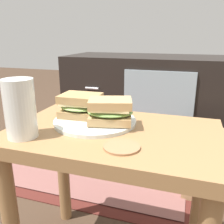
{
  "coord_description": "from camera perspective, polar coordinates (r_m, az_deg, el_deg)",
  "views": [
    {
      "loc": [
        0.18,
        -0.58,
        0.7
      ],
      "look_at": [
        -0.0,
        0.0,
        0.51
      ],
      "focal_mm": 39.42,
      "sensor_mm": 36.0,
      "label": 1
    }
  ],
  "objects": [
    {
      "name": "coaster",
      "position": [
        0.56,
        2.28,
        -8.05
      ],
      "size": [
        0.08,
        0.08,
        0.01
      ],
      "primitive_type": "cylinder",
      "color": "#996B47",
      "rests_on": "side_table"
    },
    {
      "name": "sandwich_front",
      "position": [
        0.73,
        -7.27,
        1.52
      ],
      "size": [
        0.13,
        0.11,
        0.07
      ],
      "color": "#9E7A4C",
      "rests_on": "plate"
    },
    {
      "name": "tv_cabinet",
      "position": [
        1.61,
        7.35,
        2.44
      ],
      "size": [
        0.96,
        0.46,
        0.58
      ],
      "color": "black",
      "rests_on": "ground"
    },
    {
      "name": "sandwich_back",
      "position": [
        0.66,
        -0.43,
        0.21
      ],
      "size": [
        0.14,
        0.12,
        0.07
      ],
      "color": "tan",
      "rests_on": "plate"
    },
    {
      "name": "area_rug",
      "position": [
        1.37,
        -3.8,
        -13.18
      ],
      "size": [
        1.15,
        0.65,
        0.01
      ],
      "color": "#4C1E19",
      "rests_on": "ground"
    },
    {
      "name": "paper_bag",
      "position": [
        1.18,
        22.0,
        -11.37
      ],
      "size": [
        0.23,
        0.14,
        0.32
      ],
      "color": "tan",
      "rests_on": "ground"
    },
    {
      "name": "beer_glass",
      "position": [
        0.63,
        -20.52,
        0.53
      ],
      "size": [
        0.07,
        0.07,
        0.14
      ],
      "color": "silver",
      "rests_on": "side_table"
    },
    {
      "name": "plate",
      "position": [
        0.71,
        -3.95,
        -2.12
      ],
      "size": [
        0.24,
        0.24,
        0.01
      ],
      "primitive_type": "cylinder",
      "color": "silver",
      "rests_on": "side_table"
    },
    {
      "name": "side_table",
      "position": [
        0.69,
        0.29,
        -11.18
      ],
      "size": [
        0.56,
        0.36,
        0.46
      ],
      "color": "olive",
      "rests_on": "ground"
    }
  ]
}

